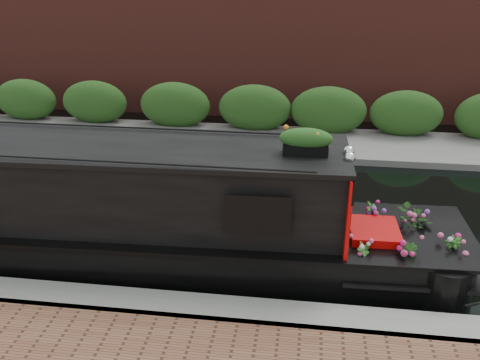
# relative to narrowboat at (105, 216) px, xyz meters

# --- Properties ---
(ground) EXTENTS (80.00, 80.00, 0.00)m
(ground) POSITION_rel_narrowboat_xyz_m (1.63, 1.84, -0.79)
(ground) COLOR black
(ground) RESTS_ON ground
(near_bank_coping) EXTENTS (40.00, 0.60, 0.50)m
(near_bank_coping) POSITION_rel_narrowboat_xyz_m (1.63, -1.46, -0.79)
(near_bank_coping) COLOR gray
(near_bank_coping) RESTS_ON ground
(far_bank_path) EXTENTS (40.00, 2.40, 0.34)m
(far_bank_path) POSITION_rel_narrowboat_xyz_m (1.63, 6.04, -0.79)
(far_bank_path) COLOR slate
(far_bank_path) RESTS_ON ground
(far_hedge) EXTENTS (40.00, 1.10, 2.80)m
(far_hedge) POSITION_rel_narrowboat_xyz_m (1.63, 6.94, -0.79)
(far_hedge) COLOR #234918
(far_hedge) RESTS_ON ground
(far_brick_wall) EXTENTS (40.00, 1.00, 8.00)m
(far_brick_wall) POSITION_rel_narrowboat_xyz_m (1.63, 9.04, -0.79)
(far_brick_wall) COLOR maroon
(far_brick_wall) RESTS_ON ground
(narrowboat) EXTENTS (11.36, 2.34, 2.67)m
(narrowboat) POSITION_rel_narrowboat_xyz_m (0.00, 0.00, 0.00)
(narrowboat) COLOR black
(narrowboat) RESTS_ON ground
(rope_fender) EXTENTS (0.29, 0.38, 0.29)m
(rope_fender) POSITION_rel_narrowboat_xyz_m (5.97, -0.00, -0.64)
(rope_fender) COLOR brown
(rope_fender) RESTS_ON ground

